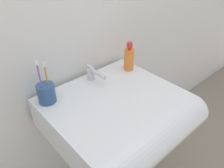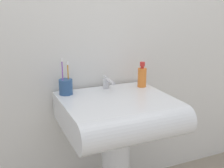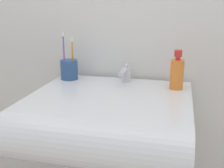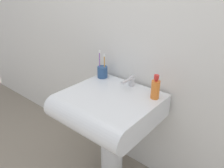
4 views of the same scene
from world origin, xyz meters
name	(u,v)px [view 2 (image 2 of 4)]	position (x,y,z in m)	size (l,w,h in m)	color
wall_back	(97,19)	(0.00, 0.30, 1.20)	(5.00, 0.05, 2.40)	silver
sink_basin	(120,115)	(0.00, -0.06, 0.69)	(0.63, 0.60, 0.16)	white
faucet	(107,82)	(0.02, 0.18, 0.81)	(0.04, 0.15, 0.08)	silver
toothbrush_cup	(66,87)	(-0.25, 0.18, 0.82)	(0.08, 0.08, 0.22)	#2D5184
soap_bottle	(142,77)	(0.25, 0.14, 0.84)	(0.06, 0.06, 0.16)	orange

